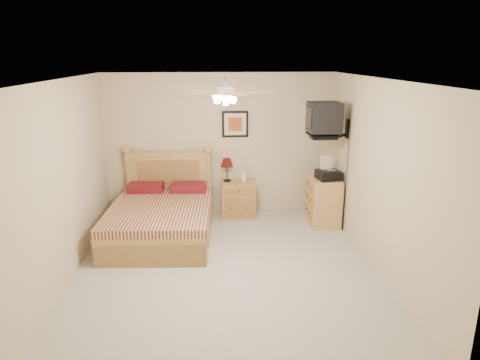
# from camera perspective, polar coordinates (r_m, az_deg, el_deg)

# --- Properties ---
(floor) EXTENTS (4.50, 4.50, 0.00)m
(floor) POSITION_cam_1_polar(r_m,az_deg,el_deg) (5.88, -1.85, -11.86)
(floor) COLOR #ADA79D
(floor) RESTS_ON ground
(ceiling) EXTENTS (4.00, 4.50, 0.04)m
(ceiling) POSITION_cam_1_polar(r_m,az_deg,el_deg) (5.19, -2.10, 13.25)
(ceiling) COLOR white
(ceiling) RESTS_ON ground
(wall_back) EXTENTS (4.00, 0.04, 2.50)m
(wall_back) POSITION_cam_1_polar(r_m,az_deg,el_deg) (7.59, -2.69, 4.69)
(wall_back) COLOR beige
(wall_back) RESTS_ON ground
(wall_front) EXTENTS (4.00, 0.04, 2.50)m
(wall_front) POSITION_cam_1_polar(r_m,az_deg,el_deg) (3.31, -0.28, -11.13)
(wall_front) COLOR beige
(wall_front) RESTS_ON ground
(wall_left) EXTENTS (0.04, 4.50, 2.50)m
(wall_left) POSITION_cam_1_polar(r_m,az_deg,el_deg) (5.69, -22.51, -0.52)
(wall_left) COLOR beige
(wall_left) RESTS_ON ground
(wall_right) EXTENTS (0.04, 4.50, 2.50)m
(wall_right) POSITION_cam_1_polar(r_m,az_deg,el_deg) (5.84, 18.05, 0.33)
(wall_right) COLOR beige
(wall_right) RESTS_ON ground
(bed) EXTENTS (1.63, 2.08, 1.29)m
(bed) POSITION_cam_1_polar(r_m,az_deg,el_deg) (6.70, -10.62, -2.53)
(bed) COLOR #BC8C44
(bed) RESTS_ON ground
(nightstand) EXTENTS (0.59, 0.45, 0.63)m
(nightstand) POSITION_cam_1_polar(r_m,az_deg,el_deg) (7.62, -0.26, -2.55)
(nightstand) COLOR #BB773A
(nightstand) RESTS_ON ground
(table_lamp) EXTENTS (0.24, 0.24, 0.42)m
(table_lamp) POSITION_cam_1_polar(r_m,az_deg,el_deg) (7.53, -1.76, 1.39)
(table_lamp) COLOR #551310
(table_lamp) RESTS_ON nightstand
(lotion_bottle) EXTENTS (0.10, 0.10, 0.24)m
(lotion_bottle) POSITION_cam_1_polar(r_m,az_deg,el_deg) (7.53, 0.53, 0.69)
(lotion_bottle) COLOR white
(lotion_bottle) RESTS_ON nightstand
(framed_picture) EXTENTS (0.46, 0.04, 0.46)m
(framed_picture) POSITION_cam_1_polar(r_m,az_deg,el_deg) (7.52, -0.65, 7.46)
(framed_picture) COLOR black
(framed_picture) RESTS_ON wall_back
(dresser) EXTENTS (0.50, 0.70, 0.81)m
(dresser) POSITION_cam_1_polar(r_m,az_deg,el_deg) (7.41, 11.07, -2.66)
(dresser) COLOR #AE8748
(dresser) RESTS_ON ground
(fax_machine) EXTENTS (0.41, 0.43, 0.38)m
(fax_machine) POSITION_cam_1_polar(r_m,az_deg,el_deg) (7.14, 11.74, 1.57)
(fax_machine) COLOR black
(fax_machine) RESTS_ON dresser
(magazine_lower) EXTENTS (0.28, 0.33, 0.03)m
(magazine_lower) POSITION_cam_1_polar(r_m,az_deg,el_deg) (7.52, 10.82, 0.99)
(magazine_lower) COLOR #B9AD91
(magazine_lower) RESTS_ON dresser
(magazine_upper) EXTENTS (0.23, 0.28, 0.02)m
(magazine_upper) POSITION_cam_1_polar(r_m,az_deg,el_deg) (7.52, 11.08, 1.15)
(magazine_upper) COLOR gray
(magazine_upper) RESTS_ON magazine_lower
(wall_tv) EXTENTS (0.56, 0.46, 0.58)m
(wall_tv) POSITION_cam_1_polar(r_m,az_deg,el_deg) (6.88, 12.36, 7.86)
(wall_tv) COLOR black
(wall_tv) RESTS_ON wall_right
(ceiling_fan) EXTENTS (1.14, 1.14, 0.28)m
(ceiling_fan) POSITION_cam_1_polar(r_m,az_deg,el_deg) (5.00, -1.99, 11.53)
(ceiling_fan) COLOR white
(ceiling_fan) RESTS_ON ceiling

